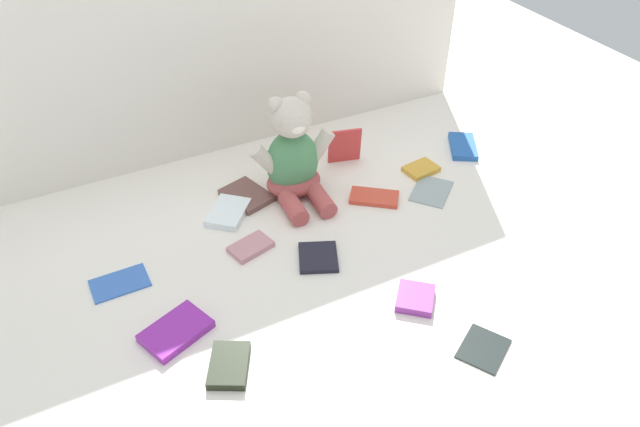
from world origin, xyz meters
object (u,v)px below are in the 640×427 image
Objects in this scene: book_case_1 at (229,365)px; book_case_3 at (251,247)px; book_case_0 at (247,195)px; book_case_10 at (463,146)px; book_case_12 at (176,331)px; book_case_13 at (421,169)px; teddy_bear at (294,159)px; book_case_2 at (483,348)px; book_case_11 at (228,212)px; book_case_8 at (120,282)px; book_case_9 at (375,198)px; book_case_6 at (345,146)px; book_case_7 at (318,257)px; book_case_5 at (431,191)px; book_case_4 at (415,298)px.

book_case_1 reaches higher than book_case_3.
book_case_3 is (-0.07, -0.20, -0.00)m from book_case_0.
book_case_10 is 1.00× the size of book_case_12.
teddy_bear is at bearing -109.06° from book_case_13.
book_case_11 reaches higher than book_case_2.
book_case_2 is (0.25, -0.71, -0.00)m from book_case_0.
book_case_9 is at bearing -90.16° from book_case_8.
book_case_6 reaches higher than book_case_11.
book_case_6 reaches higher than book_case_7.
book_case_10 reaches higher than book_case_13.
book_case_7 is 0.82× the size of book_case_11.
book_case_12 is (-0.07, 0.14, 0.00)m from book_case_1.
teddy_bear is at bearing 90.67° from book_case_9.
teddy_bear is 2.66× the size of book_case_6.
book_case_9 is 0.66m from book_case_12.
teddy_bear reaches higher than book_case_0.
book_case_8 is at bearing -132.24° from book_case_5.
book_case_10 is 0.19m from book_case_13.
book_case_4 is 0.68× the size of book_case_9.
book_case_7 is at bearing 156.71° from book_case_9.
book_case_1 is 0.44m from book_case_4.
book_case_1 is 1.04× the size of book_case_2.
book_case_9 is (-0.01, -0.21, -0.05)m from book_case_6.
book_case_1 is 1.07× the size of book_case_3.
book_case_1 is 0.15m from book_case_12.
book_case_6 is (0.13, 0.57, 0.05)m from book_case_4.
book_case_5 is 0.42m from book_case_7.
book_case_5 is 0.94× the size of book_case_12.
book_case_13 is (0.37, -0.07, -0.10)m from teddy_bear.
teddy_bear is 2.87× the size of book_case_3.
book_case_0 is 0.33m from book_case_6.
book_case_10 is at bearing 114.96° from book_case_2.
book_case_3 reaches higher than book_case_5.
book_case_6 is 0.85× the size of book_case_8.
book_case_6 is at bearing 72.03° from book_case_1.
book_case_0 is at bearing -66.24° from book_case_8.
book_case_11 is (-0.32, 0.66, 0.01)m from book_case_2.
book_case_3 is 0.43m from book_case_4.
book_case_3 is 0.77m from book_case_10.
book_case_9 is (0.31, -0.17, -0.00)m from book_case_0.
book_case_0 is 0.35m from book_case_9.
book_case_4 is 0.43m from book_case_5.
book_case_8 is at bearing -93.51° from book_case_13.
book_case_7 is 1.10× the size of book_case_13.
book_case_4 is at bearing -128.06° from book_case_12.
book_case_6 is 1.08× the size of book_case_7.
book_case_0 is 1.22× the size of book_case_1.
book_case_5 is (0.22, 0.51, 0.00)m from book_case_2.
book_case_6 is 0.44m from book_case_7.
book_case_5 is at bearing -44.94° from book_case_6.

